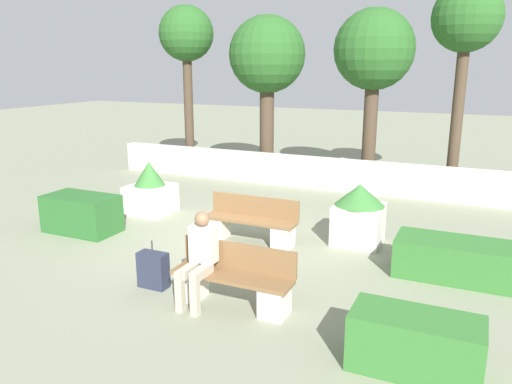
% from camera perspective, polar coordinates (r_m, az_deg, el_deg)
% --- Properties ---
extents(ground_plane, '(60.00, 60.00, 0.00)m').
position_cam_1_polar(ground_plane, '(10.02, -3.40, -5.39)').
color(ground_plane, gray).
extents(perimeter_wall, '(12.28, 0.30, 0.88)m').
position_cam_1_polar(perimeter_wall, '(14.21, 5.74, 2.32)').
color(perimeter_wall, beige).
rests_on(perimeter_wall, ground_plane).
extents(bench_front, '(1.79, 0.49, 0.88)m').
position_cam_1_polar(bench_front, '(7.27, -2.67, -10.38)').
color(bench_front, brown).
rests_on(bench_front, ground_plane).
extents(bench_left_side, '(1.86, 0.48, 0.88)m').
position_cam_1_polar(bench_left_side, '(9.76, -0.64, -3.79)').
color(bench_left_side, brown).
rests_on(bench_left_side, ground_plane).
extents(person_seated_man, '(0.38, 0.63, 1.36)m').
position_cam_1_polar(person_seated_man, '(7.20, -6.52, -7.08)').
color(person_seated_man, '#B2A893').
rests_on(person_seated_man, ground_plane).
extents(hedge_block_near_left, '(1.44, 0.69, 0.67)m').
position_cam_1_polar(hedge_block_near_left, '(6.13, 17.72, -16.16)').
color(hedge_block_near_left, '#33702D').
rests_on(hedge_block_near_left, ground_plane).
extents(hedge_block_near_right, '(1.88, 0.87, 0.63)m').
position_cam_1_polar(hedge_block_near_right, '(8.78, 21.79, -7.16)').
color(hedge_block_near_right, '#33702D').
rests_on(hedge_block_near_right, ground_plane).
extents(hedge_block_mid_left, '(1.51, 0.83, 0.77)m').
position_cam_1_polar(hedge_block_mid_left, '(10.95, -19.30, -2.35)').
color(hedge_block_mid_left, '#286028').
rests_on(hedge_block_mid_left, ground_plane).
extents(planter_corner_left, '(0.95, 0.95, 1.18)m').
position_cam_1_polar(planter_corner_left, '(9.82, 11.67, -2.36)').
color(planter_corner_left, beige).
rests_on(planter_corner_left, ground_plane).
extents(planter_corner_right, '(0.96, 0.96, 1.23)m').
position_cam_1_polar(planter_corner_right, '(11.86, -12.00, 0.10)').
color(planter_corner_right, beige).
rests_on(planter_corner_right, ground_plane).
extents(suitcase, '(0.47, 0.23, 0.77)m').
position_cam_1_polar(suitcase, '(8.00, -11.64, -8.72)').
color(suitcase, '#282D42').
rests_on(suitcase, ground_plane).
extents(tree_leftmost, '(1.71, 1.71, 5.18)m').
position_cam_1_polar(tree_leftmost, '(16.40, -7.96, 17.01)').
color(tree_leftmost, '#473828').
rests_on(tree_leftmost, ground_plane).
extents(tree_center_left, '(2.27, 2.27, 4.81)m').
position_cam_1_polar(tree_center_left, '(15.28, 1.28, 15.08)').
color(tree_center_left, '#473828').
rests_on(tree_center_left, ground_plane).
extents(tree_center_right, '(2.20, 2.20, 4.89)m').
position_cam_1_polar(tree_center_right, '(14.45, 13.34, 15.22)').
color(tree_center_right, '#473828').
rests_on(tree_center_right, ground_plane).
extents(tree_rightmost, '(1.73, 1.73, 5.40)m').
position_cam_1_polar(tree_rightmost, '(14.14, 22.90, 17.29)').
color(tree_rightmost, '#473828').
rests_on(tree_rightmost, ground_plane).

